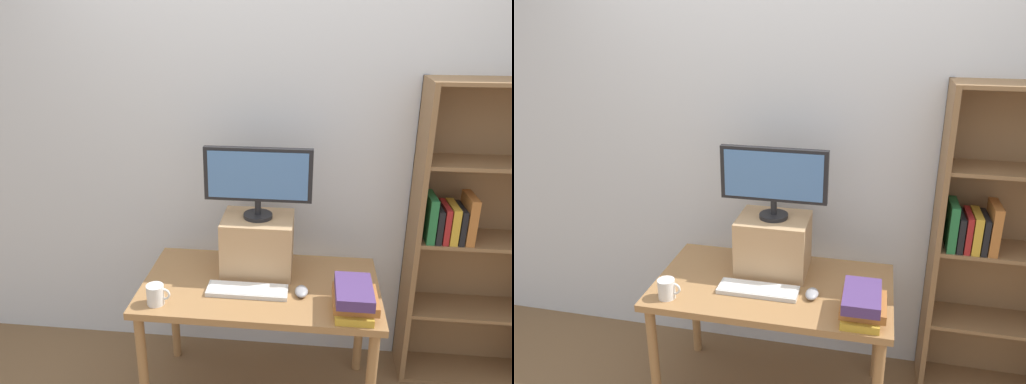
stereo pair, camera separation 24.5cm
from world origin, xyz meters
TOP-DOWN VIEW (x-y plane):
  - back_wall at (0.00, 0.51)m, footprint 7.00×0.08m
  - desk at (0.00, 0.00)m, footprint 1.21×0.68m
  - bookshelf_unit at (1.15, 0.36)m, footprint 0.76×0.28m
  - riser_box at (-0.03, 0.15)m, footprint 0.37×0.29m
  - computer_monitor at (-0.03, 0.14)m, footprint 0.55×0.15m
  - keyboard at (-0.06, -0.09)m, footprint 0.40×0.13m
  - computer_mouse at (0.21, -0.08)m, footprint 0.06×0.10m
  - book_stack at (0.46, -0.20)m, footprint 0.21×0.27m
  - coffee_mug at (-0.48, -0.24)m, footprint 0.12×0.08m

SIDE VIEW (x-z plane):
  - desk at x=0.00m, z-range 0.27..1.00m
  - keyboard at x=-0.06m, z-range 0.72..0.75m
  - computer_mouse at x=0.21m, z-range 0.72..0.76m
  - coffee_mug at x=-0.48m, z-range 0.72..0.82m
  - book_stack at x=0.46m, z-range 0.72..0.86m
  - riser_box at x=-0.03m, z-range 0.72..1.03m
  - bookshelf_unit at x=1.15m, z-range 0.02..1.75m
  - computer_monitor at x=-0.03m, z-range 1.06..1.43m
  - back_wall at x=0.00m, z-range 0.00..2.60m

